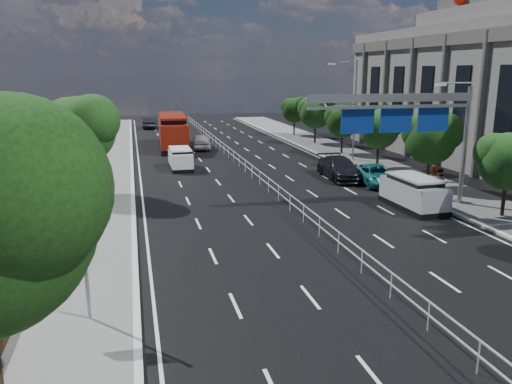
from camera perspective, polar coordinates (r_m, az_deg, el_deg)
name	(u,v)px	position (r m, az deg, el deg)	size (l,w,h in m)	color
ground	(380,289)	(19.87, 13.94, -10.74)	(160.00, 160.00, 0.00)	black
sidewalk_near	(58,324)	(18.00, -21.68, -13.80)	(5.00, 140.00, 0.14)	slate
kerb_near	(137,315)	(17.79, -13.47, -13.49)	(0.25, 140.00, 0.15)	silver
median_fence	(247,167)	(40.09, -1.03, 2.83)	(0.05, 85.00, 1.02)	silver
hedge_near	(27,264)	(22.72, -24.69, -7.50)	(1.00, 36.00, 0.44)	black
toilet_sign	(68,239)	(16.83, -20.70, -5.00)	(1.62, 0.18, 4.34)	gray
overhead_gantry	(409,115)	(30.33, 17.10, 8.42)	(10.24, 0.38, 7.45)	gray
streetlight_far	(352,104)	(46.20, 10.93, 9.89)	(2.78, 2.40, 9.00)	gray
civic_hall	(511,92)	(49.95, 27.12, 10.15)	(14.40, 36.00, 14.35)	slate
near_tree_back	(82,126)	(34.18, -19.31, 7.10)	(4.84, 4.51, 6.69)	black
far_tree_c	(510,158)	(30.75, 27.00, 3.49)	(3.52, 3.28, 4.94)	black
far_tree_d	(432,136)	(36.64, 19.45, 6.03)	(3.85, 3.59, 5.34)	black
far_tree_e	(380,127)	(43.07, 13.98, 7.27)	(3.63, 3.38, 5.13)	black
far_tree_f	(343,119)	(49.80, 9.94, 8.21)	(3.52, 3.28, 5.02)	black
far_tree_g	(316,111)	(56.69, 6.89, 9.22)	(3.96, 3.69, 5.45)	black
far_tree_h	(295,109)	(63.77, 4.46, 9.47)	(3.41, 3.18, 4.91)	black
white_minivan	(180,159)	(42.60, -8.63, 3.79)	(1.80, 4.09, 1.77)	black
red_bus	(172,130)	(54.79, -9.52, 6.96)	(3.26, 11.86, 3.51)	black
near_car_silver	(201,141)	(53.29, -6.28, 5.78)	(1.93, 4.81, 1.64)	#A3A6AA
near_car_dark	(150,123)	(74.19, -12.00, 7.77)	(1.70, 4.89, 1.61)	black
silver_minivan	(414,193)	(31.35, 17.58, -0.06)	(2.14, 4.82, 1.98)	black
parked_car_teal	(377,175)	(37.32, 13.63, 1.91)	(2.36, 5.11, 1.42)	teal
parked_car_dark	(340,168)	(38.77, 9.56, 2.70)	(2.29, 5.63, 1.63)	black
pedestrian_a	(434,168)	(39.31, 19.68, 2.62)	(0.68, 0.45, 1.86)	gray
pedestrian_b	(438,183)	(33.75, 20.12, 0.96)	(0.96, 0.75, 1.98)	gray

